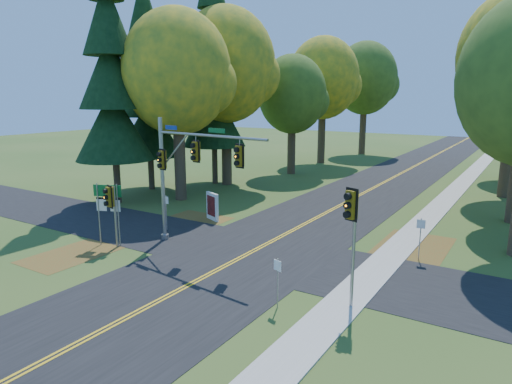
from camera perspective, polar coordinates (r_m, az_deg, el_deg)
The scene contains 25 objects.
ground at distance 22.04m, azimuth -3.36°, elevation -8.98°, with size 160.00×160.00×0.00m, color #2D4F1C.
road_main at distance 22.04m, azimuth -3.36°, elevation -8.95°, with size 8.00×160.00×0.02m, color black.
road_cross at distance 23.59m, azimuth -0.51°, elevation -7.50°, with size 60.00×6.00×0.02m, color black.
centerline_left at distance 22.09m, azimuth -3.57°, elevation -8.86°, with size 0.10×160.00×0.01m, color gold.
centerline_right at distance 21.98m, azimuth -3.14°, elevation -8.97°, with size 0.10×160.00×0.01m, color gold.
sidewalk_east at distance 19.35m, azimuth 12.11°, elevation -12.22°, with size 1.60×160.00×0.06m, color #9E998E.
leaf_patch_w_near at distance 28.88m, azimuth -9.27°, elevation -4.00°, with size 4.00×6.00×0.00m, color brown.
leaf_patch_e at distance 24.59m, azimuth 18.34°, elevation -7.32°, with size 3.50×8.00×0.00m, color brown.
leaf_patch_w_far at distance 25.13m, azimuth -21.71°, elevation -7.16°, with size 3.00×5.00×0.00m, color brown.
tree_w_a at distance 34.92m, azimuth -9.68°, elevation 14.46°, with size 8.00×8.00×14.15m.
tree_w_b at distance 40.73m, azimuth -3.67°, elevation 15.46°, with size 8.60×8.60×15.38m.
tree_w_c at distance 46.48m, azimuth 4.67°, elevation 12.02°, with size 6.80×6.80×11.91m.
tree_w_d at distance 54.62m, azimuth 8.51°, elevation 13.85°, with size 8.20×8.20×14.56m.
tree_w_e at distance 64.34m, azimuth 13.57°, elevation 13.61°, with size 8.40×8.40×14.97m.
pine_a at distance 34.95m, azimuth -17.73°, elevation 13.57°, with size 5.60×5.60×19.48m.
pine_b at distance 39.41m, azimuth -13.42°, elevation 12.07°, with size 5.60×5.60×17.31m.
pine_c at distance 41.23m, azimuth -5.38°, elevation 14.45°, with size 5.60×5.60×20.56m.
traffic_mast at distance 23.76m, azimuth -8.96°, elevation 3.26°, with size 7.39×1.19×6.74m.
east_signal_pole at distance 16.85m, azimuth 11.85°, elevation -3.23°, with size 0.52×0.62×4.65m.
ped_signal_pole at distance 24.70m, azimuth -17.72°, elevation -1.15°, with size 0.52×0.62×3.37m.
route_sign_cluster at distance 25.22m, azimuth -18.02°, elevation -1.21°, with size 1.49×0.60×3.38m.
info_kiosk at distance 29.42m, azimuth -5.48°, elevation -1.82°, with size 1.25×0.68×1.78m.
reg_sign_e_north at distance 23.45m, azimuth 19.87°, elevation -4.67°, with size 0.40×0.08×2.11m.
reg_sign_e_south at distance 17.28m, azimuth 2.71°, elevation -10.24°, with size 0.36×0.15×1.97m.
reg_sign_w at distance 27.48m, azimuth -11.18°, elevation -1.76°, with size 0.41×0.06×2.13m.
Camera 1 is at (12.03, -16.70, 7.87)m, focal length 32.00 mm.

